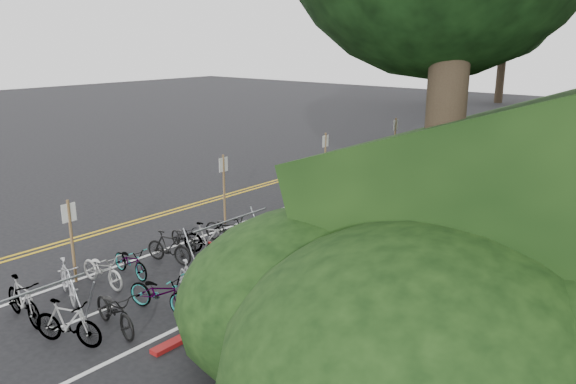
% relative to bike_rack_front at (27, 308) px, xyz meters
% --- Properties ---
extents(ground, '(120.00, 120.00, 0.00)m').
position_rel_bike_rack_front_xyz_m(ground, '(-3.29, 3.40, -0.86)').
color(ground, black).
rests_on(ground, ground).
extents(road_markings, '(7.47, 80.00, 0.01)m').
position_rel_bike_rack_front_xyz_m(road_markings, '(-2.66, 13.50, -0.86)').
color(road_markings, gold).
rests_on(road_markings, ground).
extents(red_curb, '(0.25, 28.00, 0.10)m').
position_rel_bike_rack_front_xyz_m(red_curb, '(2.41, 15.40, -0.81)').
color(red_curb, maroon).
rests_on(red_curb, ground).
extents(bike_rack_front, '(1.16, 2.76, 1.20)m').
position_rel_bike_rack_front_xyz_m(bike_rack_front, '(0.00, 0.00, 0.00)').
color(bike_rack_front, gray).
rests_on(bike_rack_front, ground).
extents(bike_racks_rest, '(1.14, 23.00, 1.17)m').
position_rel_bike_rack_front_xyz_m(bike_racks_rest, '(-0.29, 16.40, -0.01)').
color(bike_racks_rest, gray).
rests_on(bike_racks_rest, ground).
extents(signpost_near, '(0.08, 0.40, 2.31)m').
position_rel_bike_rack_front_xyz_m(signpost_near, '(-2.22, 2.34, 0.46)').
color(signpost_near, brown).
rests_on(signpost_near, ground).
extents(signposts_rest, '(0.08, 18.40, 2.50)m').
position_rel_bike_rack_front_xyz_m(signposts_rest, '(-2.69, 17.40, 0.57)').
color(signposts_rest, brown).
rests_on(signposts_rest, ground).
extents(bike_front, '(0.77, 1.55, 0.78)m').
position_rel_bike_rack_front_xyz_m(bike_front, '(-1.87, 5.82, -0.48)').
color(bike_front, black).
rests_on(bike_front, ground).
extents(bike_valet, '(3.31, 8.57, 1.07)m').
position_rel_bike_rack_front_xyz_m(bike_valet, '(-0.28, 3.69, -0.38)').
color(bike_valet, slate).
rests_on(bike_valet, ground).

